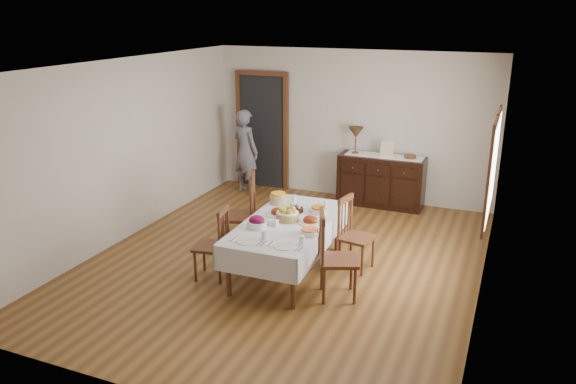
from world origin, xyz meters
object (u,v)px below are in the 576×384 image
at_px(person, 246,149).
at_px(table_lamp, 356,133).
at_px(chair_left_near, 214,243).
at_px(sideboard, 381,181).
at_px(chair_right_near, 334,255).
at_px(chair_right_far, 354,233).
at_px(chair_left_far, 242,212).
at_px(dining_table, 287,228).

xyz_separation_m(person, table_lamp, (2.00, 0.21, 0.41)).
xyz_separation_m(chair_left_near, sideboard, (1.26, 3.51, -0.04)).
distance_m(chair_right_near, sideboard, 3.42).
bearing_deg(chair_right_far, chair_left_far, 101.43).
bearing_deg(person, chair_right_near, 150.25).
relative_size(chair_right_far, table_lamp, 2.10).
distance_m(chair_left_near, chair_right_near, 1.53).
relative_size(person, table_lamp, 3.57).
height_order(sideboard, table_lamp, table_lamp).
bearing_deg(chair_right_near, chair_left_near, 70.67).
distance_m(chair_left_near, chair_right_far, 1.79).
bearing_deg(chair_left_near, chair_right_far, 111.31).
xyz_separation_m(chair_right_near, sideboard, (-0.26, 3.41, -0.10)).
bearing_deg(chair_left_near, table_lamp, 156.84).
distance_m(chair_left_near, person, 3.54).
bearing_deg(chair_left_near, chair_left_far, 174.41).
bearing_deg(person, sideboard, -155.55).
relative_size(chair_left_far, chair_right_near, 1.05).
relative_size(dining_table, sideboard, 1.41).
relative_size(chair_left_near, chair_right_near, 0.89).
relative_size(dining_table, chair_right_far, 2.12).
relative_size(chair_right_far, sideboard, 0.66).
height_order(chair_left_near, table_lamp, table_lamp).
bearing_deg(chair_right_far, person, 59.73).
distance_m(dining_table, chair_left_near, 0.93).
distance_m(chair_left_far, chair_right_far, 1.60).
distance_m(chair_right_far, table_lamp, 2.77).
xyz_separation_m(chair_left_near, person, (-1.22, 3.30, 0.34)).
distance_m(chair_right_far, sideboard, 2.58).
height_order(dining_table, chair_left_far, chair_left_far).
relative_size(sideboard, table_lamp, 3.16).
bearing_deg(chair_right_near, chair_right_far, -22.40).
distance_m(sideboard, table_lamp, 0.92).
xyz_separation_m(sideboard, person, (-2.48, -0.21, 0.38)).
bearing_deg(person, chair_left_far, 135.19).
bearing_deg(dining_table, chair_right_near, -29.64).
distance_m(dining_table, chair_right_far, 0.87).
height_order(chair_left_near, sideboard, chair_left_near).
bearing_deg(chair_right_far, chair_left_near, 132.38).
relative_size(dining_table, chair_right_near, 1.94).
xyz_separation_m(chair_right_near, table_lamp, (-0.74, 3.42, 0.69)).
bearing_deg(chair_left_near, chair_right_near, 83.02).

